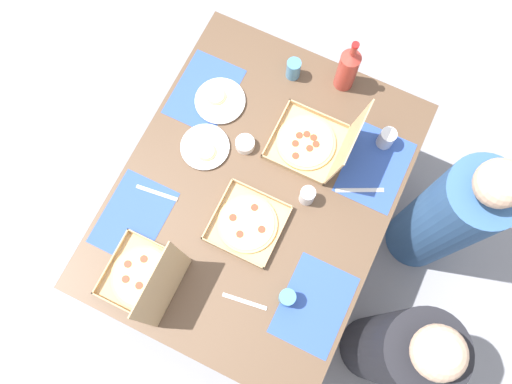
# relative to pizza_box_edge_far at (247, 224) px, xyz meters

# --- Properties ---
(ground_plane) EXTENTS (6.00, 6.00, 0.00)m
(ground_plane) POSITION_rel_pizza_box_edge_far_xyz_m (-0.14, -0.03, -0.74)
(ground_plane) COLOR gray
(dining_table) EXTENTS (1.46, 1.15, 0.73)m
(dining_table) POSITION_rel_pizza_box_edge_far_xyz_m (-0.14, -0.03, -0.11)
(dining_table) COLOR #3F3328
(dining_table) RESTS_ON ground_plane
(placemat_near_left) EXTENTS (0.36, 0.26, 0.00)m
(placemat_near_left) POSITION_rel_pizza_box_edge_far_xyz_m (-0.47, -0.45, -0.01)
(placemat_near_left) COLOR #2D4C9E
(placemat_near_left) RESTS_ON dining_table
(placemat_near_right) EXTENTS (0.36, 0.26, 0.00)m
(placemat_near_right) POSITION_rel_pizza_box_edge_far_xyz_m (0.18, -0.45, -0.01)
(placemat_near_right) COLOR #2D4C9E
(placemat_near_right) RESTS_ON dining_table
(placemat_far_left) EXTENTS (0.36, 0.26, 0.00)m
(placemat_far_left) POSITION_rel_pizza_box_edge_far_xyz_m (-0.47, 0.39, -0.01)
(placemat_far_left) COLOR #2D4C9E
(placemat_far_left) RESTS_ON dining_table
(placemat_far_right) EXTENTS (0.36, 0.26, 0.00)m
(placemat_far_right) POSITION_rel_pizza_box_edge_far_xyz_m (0.18, 0.39, -0.01)
(placemat_far_right) COLOR #2D4C9E
(placemat_far_right) RESTS_ON dining_table
(pizza_box_edge_far) EXTENTS (0.29, 0.29, 0.04)m
(pizza_box_edge_far) POSITION_rel_pizza_box_edge_far_xyz_m (0.00, 0.00, 0.00)
(pizza_box_edge_far) COLOR tan
(pizza_box_edge_far) RESTS_ON dining_table
(pizza_box_corner_right) EXTENTS (0.30, 0.34, 0.33)m
(pizza_box_corner_right) POSITION_rel_pizza_box_edge_far_xyz_m (-0.44, 0.11, 0.04)
(pizza_box_corner_right) COLOR tan
(pizza_box_corner_right) RESTS_ON dining_table
(pizza_box_corner_left) EXTENTS (0.30, 0.30, 0.33)m
(pizza_box_corner_left) POSITION_rel_pizza_box_edge_far_xyz_m (0.39, -0.26, 0.04)
(pizza_box_corner_left) COLOR tan
(pizza_box_corner_left) RESTS_ON dining_table
(plate_far_right) EXTENTS (0.22, 0.22, 0.03)m
(plate_far_right) POSITION_rel_pizza_box_edge_far_xyz_m (-0.23, -0.32, -0.00)
(plate_far_right) COLOR white
(plate_far_right) RESTS_ON dining_table
(plate_middle) EXTENTS (0.23, 0.23, 0.03)m
(plate_middle) POSITION_rel_pizza_box_edge_far_xyz_m (-0.46, -0.37, -0.00)
(plate_middle) COLOR white
(plate_middle) RESTS_ON dining_table
(soda_bottle) EXTENTS (0.09, 0.09, 0.32)m
(soda_bottle) POSITION_rel_pizza_box_edge_far_xyz_m (-0.79, 0.10, 0.12)
(soda_bottle) COLOR #B2382D
(soda_bottle) RESTS_ON dining_table
(cup_dark) EXTENTS (0.07, 0.07, 0.10)m
(cup_dark) POSITION_rel_pizza_box_edge_far_xyz_m (-0.60, 0.38, 0.04)
(cup_dark) COLOR silver
(cup_dark) RESTS_ON dining_table
(cup_red) EXTENTS (0.07, 0.07, 0.09)m
(cup_red) POSITION_rel_pizza_box_edge_far_xyz_m (0.21, 0.28, 0.04)
(cup_red) COLOR teal
(cup_red) RESTS_ON dining_table
(cup_clear_right) EXTENTS (0.06, 0.06, 0.11)m
(cup_clear_right) POSITION_rel_pizza_box_edge_far_xyz_m (-0.73, -0.12, 0.04)
(cup_clear_right) COLOR teal
(cup_clear_right) RESTS_ON dining_table
(cup_clear_left) EXTENTS (0.06, 0.06, 0.10)m
(cup_clear_left) POSITION_rel_pizza_box_edge_far_xyz_m (-0.21, 0.18, 0.04)
(cup_clear_left) COLOR silver
(cup_clear_left) RESTS_ON dining_table
(condiment_bowl) EXTENTS (0.09, 0.09, 0.05)m
(condiment_bowl) POSITION_rel_pizza_box_edge_far_xyz_m (-0.32, -0.17, 0.01)
(condiment_bowl) COLOR white
(condiment_bowl) RESTS_ON dining_table
(fork_by_far_right) EXTENTS (0.04, 0.19, 0.00)m
(fork_by_far_right) POSITION_rel_pizza_box_edge_far_xyz_m (0.05, -0.41, -0.01)
(fork_by_far_right) COLOR #B7B7BC
(fork_by_far_right) RESTS_ON dining_table
(knife_by_far_left) EXTENTS (0.11, 0.20, 0.00)m
(knife_by_far_left) POSITION_rel_pizza_box_edge_far_xyz_m (-0.35, 0.37, -0.01)
(knife_by_far_left) COLOR #B7B7BC
(knife_by_far_left) RESTS_ON dining_table
(fork_by_near_left) EXTENTS (0.04, 0.19, 0.00)m
(fork_by_near_left) POSITION_rel_pizza_box_edge_far_xyz_m (0.30, 0.13, -0.01)
(fork_by_near_left) COLOR #B7B7BC
(fork_by_near_left) RESTS_ON dining_table
(diner_left_seat) EXTENTS (0.32, 0.32, 1.17)m
(diner_left_seat) POSITION_rel_pizza_box_edge_far_xyz_m (-0.47, 0.80, -0.22)
(diner_left_seat) COLOR #33598C
(diner_left_seat) RESTS_ON ground_plane
(diner_right_seat) EXTENTS (0.32, 0.32, 1.19)m
(diner_right_seat) POSITION_rel_pizza_box_edge_far_xyz_m (0.18, 0.80, -0.21)
(diner_right_seat) COLOR black
(diner_right_seat) RESTS_ON ground_plane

